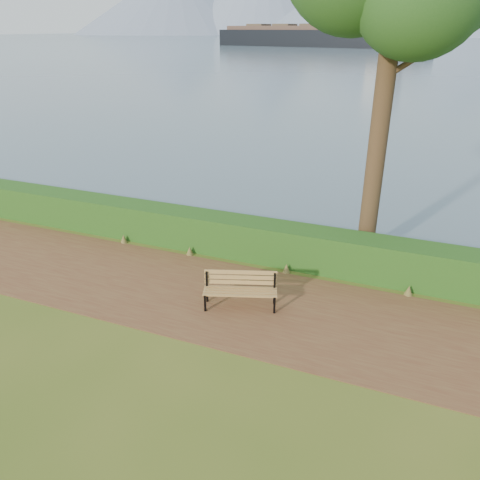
% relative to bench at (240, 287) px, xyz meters
% --- Properties ---
extents(ground, '(140.00, 140.00, 0.00)m').
position_rel_bench_xyz_m(ground, '(-1.09, -0.22, -0.46)').
color(ground, '#455D1A').
rests_on(ground, ground).
extents(path, '(40.00, 3.40, 0.01)m').
position_rel_bench_xyz_m(path, '(-1.09, 0.08, -0.45)').
color(path, brown).
rests_on(path, ground).
extents(hedge, '(32.00, 0.85, 1.00)m').
position_rel_bench_xyz_m(hedge, '(-1.09, 2.38, 0.04)').
color(hedge, '#1C4313').
rests_on(hedge, ground).
extents(water, '(700.00, 510.00, 0.00)m').
position_rel_bench_xyz_m(water, '(-1.09, 259.78, -0.45)').
color(water, slate).
rests_on(water, ground).
extents(bench, '(1.65, 0.95, 0.79)m').
position_rel_bench_xyz_m(bench, '(0.00, 0.00, 0.00)').
color(bench, black).
rests_on(bench, ground).
extents(cargo_ship, '(69.00, 24.40, 20.72)m').
position_rel_bench_xyz_m(cargo_ship, '(-30.60, 147.58, 2.63)').
color(cargo_ship, black).
rests_on(cargo_ship, ground).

